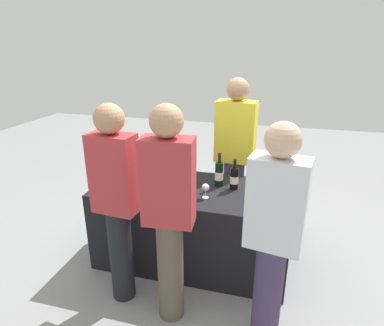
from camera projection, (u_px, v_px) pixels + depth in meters
ground_plane at (192, 258)px, 3.33m from camera, size 12.00×12.00×0.00m
tasting_table at (192, 224)px, 3.19m from camera, size 1.81×0.84×0.79m
wine_bottle_0 at (128, 163)px, 3.35m from camera, size 0.08×0.08×0.34m
wine_bottle_1 at (154, 167)px, 3.24m from camera, size 0.07×0.07×0.31m
wine_bottle_2 at (181, 167)px, 3.24m from camera, size 0.08×0.08×0.32m
wine_bottle_3 at (191, 173)px, 3.09m from camera, size 0.07×0.07×0.31m
wine_bottle_4 at (219, 174)px, 3.06m from camera, size 0.08×0.08×0.34m
wine_bottle_5 at (234, 178)px, 3.00m from camera, size 0.08×0.08×0.30m
wine_bottle_6 at (272, 177)px, 3.03m from camera, size 0.07×0.07×0.30m
wine_glass_0 at (127, 181)px, 2.96m from camera, size 0.08×0.08×0.14m
wine_glass_1 at (151, 183)px, 2.93m from camera, size 0.07×0.07×0.13m
wine_glass_2 at (174, 185)px, 2.87m from camera, size 0.06×0.06×0.14m
wine_glass_3 at (189, 186)px, 2.84m from camera, size 0.07×0.07×0.14m
wine_glass_4 at (206, 188)px, 2.83m from camera, size 0.07×0.07×0.13m
wine_glass_5 at (256, 192)px, 2.74m from camera, size 0.07×0.07×0.14m
server_pouring at (235, 153)px, 3.51m from camera, size 0.43×0.26×1.75m
guest_0 at (116, 199)px, 2.52m from camera, size 0.36×0.22×1.68m
guest_1 at (169, 210)px, 2.32m from camera, size 0.38×0.23×1.71m
guest_2 at (274, 233)px, 2.10m from camera, size 0.39×0.26×1.65m
menu_board at (275, 196)px, 3.81m from camera, size 0.55×0.03×0.77m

